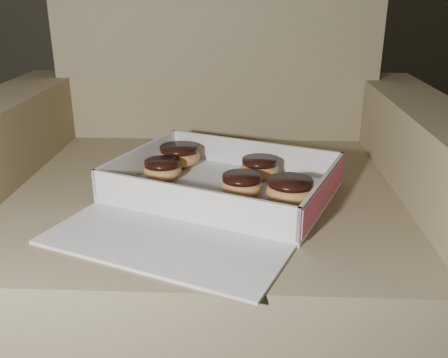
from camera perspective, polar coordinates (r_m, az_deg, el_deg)
The scene contains 12 objects.
armchair at distance 1.04m, azimuth -1.65°, elevation -5.74°, with size 0.93×0.78×0.97m.
bakery_box at distance 0.85m, azimuth -0.90°, elevation -1.84°, with size 0.49×0.52×0.06m.
donut_a at distance 0.93m, azimuth -7.04°, elevation 1.13°, with size 0.07×0.07×0.04m.
donut_b at distance 0.99m, azimuth -5.12°, elevation 2.72°, with size 0.08×0.08×0.04m.
donut_c at distance 0.93m, azimuth 4.09°, elevation 1.35°, with size 0.07×0.07×0.04m.
donut_d at distance 0.85m, azimuth 2.03°, elevation -0.60°, with size 0.07×0.07×0.04m.
donut_e at distance 0.83m, azimuth 7.58°, elevation -1.26°, with size 0.08×0.08×0.04m.
crumb_a at distance 0.87m, azimuth -13.01°, elevation -1.87°, with size 0.01×0.01×0.00m, color black.
crumb_b at distance 0.93m, azimuth -9.42°, elevation -0.13°, with size 0.01×0.01×0.00m, color black.
crumb_c at distance 0.87m, azimuth -10.78°, elevation -1.91°, with size 0.01×0.01×0.00m, color black.
crumb_d at distance 0.77m, azimuth 9.02°, elevation -4.66°, with size 0.01×0.01×0.00m, color black.
crumb_e at distance 0.83m, azimuth 4.78°, elevation -2.72°, with size 0.01×0.01×0.00m, color black.
Camera 1 is at (0.52, -0.42, 0.78)m, focal length 40.00 mm.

